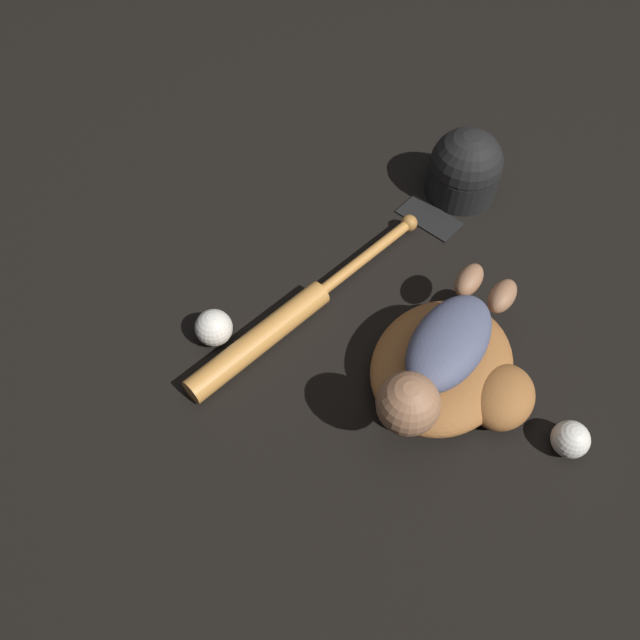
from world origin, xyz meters
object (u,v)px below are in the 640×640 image
object	(u,v)px
baseball_bat	(283,321)
baseball_cap	(464,170)
baby_figure	(440,356)
baseball_glove	(452,370)
baseball_spare	(570,439)
baseball	(214,328)

from	to	relation	value
baseball_bat	baseball_cap	xyz separation A→B (m)	(-0.53, -0.04, 0.04)
baby_figure	baseball_glove	bearing A→B (deg)	166.23
baseball_glove	baby_figure	distance (m)	0.09
baseball_glove	baseball_bat	size ratio (longest dim) A/B	0.58
baby_figure	baseball_spare	size ratio (longest dim) A/B	6.08
baseball_bat	baseball_spare	distance (m)	0.55
baseball_bat	baseball	size ratio (longest dim) A/B	8.48
baby_figure	baseball_cap	distance (m)	0.52
baseball_bat	baseball	world-z (taller)	baseball
baby_figure	baseball	xyz separation A→B (m)	(0.23, -0.34, -0.08)
baby_figure	baseball	bearing A→B (deg)	-55.87
baseball_glove	baseball_cap	bearing A→B (deg)	-139.70
baseball	baby_figure	bearing A→B (deg)	124.13
baseball_bat	baseball_cap	world-z (taller)	baseball_cap
baseball_glove	baseball_bat	bearing A→B (deg)	-60.97
baby_figure	baseball_bat	distance (m)	0.31
baseball	baseball_spare	bearing A→B (deg)	120.02
baseball_spare	baseball_cap	world-z (taller)	baseball_cap
baseball_spare	baseball_cap	xyz separation A→B (m)	(-0.32, -0.54, 0.03)
baseball_spare	baby_figure	bearing A→B (deg)	-66.89
baby_figure	baseball_spare	xyz separation A→B (m)	(-0.10, 0.23, -0.09)
baseball_bat	baseball_spare	world-z (taller)	baseball_spare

